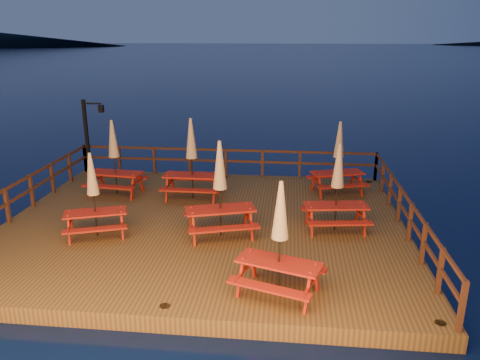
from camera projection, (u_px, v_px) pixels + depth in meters
The scene contains 12 objects.
ground at pixel (205, 234), 14.32m from camera, with size 500.00×500.00×0.00m, color black.
deck at pixel (204, 228), 14.26m from camera, with size 12.00×10.00×0.40m, color #4D3218.
deck_piles at pixel (205, 243), 14.41m from camera, with size 11.44×9.44×1.40m.
railing at pixel (213, 180), 15.65m from camera, with size 11.80×9.75×1.10m.
lamp_post at pixel (90, 130), 18.52m from camera, with size 0.85×0.18×3.00m.
picnic_table_0 at pixel (337, 186), 13.23m from camera, with size 1.98×1.71×2.57m.
picnic_table_1 at pixel (192, 157), 15.83m from camera, with size 1.96×1.61×2.79m.
picnic_table_2 at pixel (220, 188), 12.82m from camera, with size 2.31×2.08×2.74m.
picnic_table_3 at pixel (338, 157), 16.35m from camera, with size 2.17×1.96×2.59m.
picnic_table_4 at pixel (93, 194), 12.87m from camera, with size 2.05×1.87×2.41m.
picnic_table_5 at pixel (280, 237), 9.90m from camera, with size 2.20×2.00×2.60m.
picnic_table_6 at pixel (114, 156), 16.25m from camera, with size 2.01×1.72×2.65m.
Camera 1 is at (2.50, -12.96, 5.90)m, focal length 35.00 mm.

